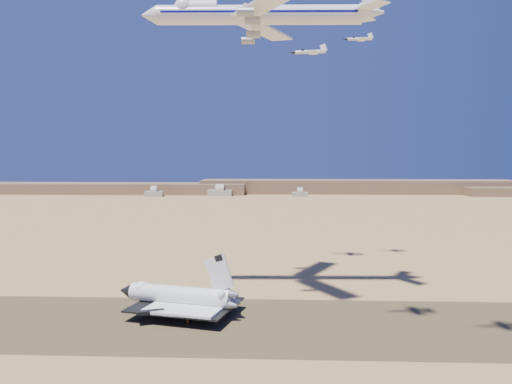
{
  "coord_description": "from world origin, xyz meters",
  "views": [
    {
      "loc": [
        12.97,
        -139.73,
        47.44
      ],
      "look_at": [
        6.46,
        8.0,
        37.41
      ],
      "focal_mm": 35.0,
      "sensor_mm": 36.0,
      "label": 1
    }
  ],
  "objects_px": {
    "shuttle": "(179,298)",
    "crew_b": "(188,322)",
    "crew_a": "(200,317)",
    "chase_jet_d": "(359,39)",
    "carrier_747": "(252,15)",
    "chase_jet_c": "(309,52)",
    "crew_c": "(198,318)"
  },
  "relations": [
    {
      "from": "shuttle",
      "to": "crew_b",
      "type": "bearing_deg",
      "value": -50.89
    },
    {
      "from": "crew_a",
      "to": "chase_jet_d",
      "type": "bearing_deg",
      "value": -25.59
    },
    {
      "from": "shuttle",
      "to": "carrier_747",
      "type": "distance_m",
      "value": 95.3
    },
    {
      "from": "crew_a",
      "to": "crew_b",
      "type": "height_order",
      "value": "crew_b"
    },
    {
      "from": "chase_jet_c",
      "to": "crew_a",
      "type": "bearing_deg",
      "value": -107.54
    },
    {
      "from": "shuttle",
      "to": "crew_c",
      "type": "distance_m",
      "value": 10.18
    },
    {
      "from": "carrier_747",
      "to": "chase_jet_c",
      "type": "xyz_separation_m",
      "value": [
        22.44,
        50.86,
        -1.72
      ]
    },
    {
      "from": "crew_b",
      "to": "chase_jet_c",
      "type": "bearing_deg",
      "value": -30.55
    },
    {
      "from": "chase_jet_c",
      "to": "chase_jet_d",
      "type": "xyz_separation_m",
      "value": [
        22.61,
        7.99,
        7.18
      ]
    },
    {
      "from": "shuttle",
      "to": "chase_jet_d",
      "type": "relative_size",
      "value": 2.87
    },
    {
      "from": "crew_c",
      "to": "chase_jet_d",
      "type": "bearing_deg",
      "value": -98.66
    },
    {
      "from": "shuttle",
      "to": "carrier_747",
      "type": "relative_size",
      "value": 0.49
    },
    {
      "from": "crew_b",
      "to": "carrier_747",
      "type": "bearing_deg",
      "value": -32.54
    },
    {
      "from": "crew_a",
      "to": "chase_jet_c",
      "type": "distance_m",
      "value": 127.01
    },
    {
      "from": "carrier_747",
      "to": "chase_jet_c",
      "type": "relative_size",
      "value": 4.9
    },
    {
      "from": "shuttle",
      "to": "crew_b",
      "type": "height_order",
      "value": "shuttle"
    },
    {
      "from": "crew_c",
      "to": "chase_jet_d",
      "type": "relative_size",
      "value": 0.14
    },
    {
      "from": "carrier_747",
      "to": "crew_a",
      "type": "relative_size",
      "value": 44.09
    },
    {
      "from": "shuttle",
      "to": "crew_a",
      "type": "distance_m",
      "value": 9.84
    },
    {
      "from": "crew_a",
      "to": "crew_b",
      "type": "bearing_deg",
      "value": 156.43
    },
    {
      "from": "carrier_747",
      "to": "chase_jet_d",
      "type": "xyz_separation_m",
      "value": [
        45.05,
        58.85,
        5.46
      ]
    },
    {
      "from": "crew_b",
      "to": "chase_jet_d",
      "type": "xyz_separation_m",
      "value": [
        61.53,
        91.05,
        99.83
      ]
    },
    {
      "from": "crew_c",
      "to": "crew_a",
      "type": "bearing_deg",
      "value": -86.79
    },
    {
      "from": "chase_jet_c",
      "to": "chase_jet_d",
      "type": "bearing_deg",
      "value": 26.62
    },
    {
      "from": "crew_c",
      "to": "chase_jet_c",
      "type": "height_order",
      "value": "chase_jet_c"
    },
    {
      "from": "crew_a",
      "to": "chase_jet_c",
      "type": "xyz_separation_m",
      "value": [
        36.31,
        78.9,
        92.68
      ]
    },
    {
      "from": "carrier_747",
      "to": "chase_jet_c",
      "type": "bearing_deg",
      "value": 64.16
    },
    {
      "from": "crew_c",
      "to": "shuttle",
      "type": "bearing_deg",
      "value": -19.07
    },
    {
      "from": "carrier_747",
      "to": "crew_a",
      "type": "distance_m",
      "value": 99.44
    },
    {
      "from": "shuttle",
      "to": "chase_jet_d",
      "type": "distance_m",
      "value": 141.92
    },
    {
      "from": "carrier_747",
      "to": "chase_jet_d",
      "type": "bearing_deg",
      "value": 50.54
    },
    {
      "from": "carrier_747",
      "to": "crew_a",
      "type": "height_order",
      "value": "carrier_747"
    }
  ]
}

